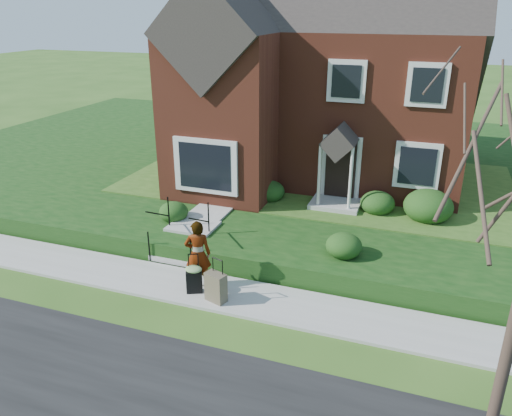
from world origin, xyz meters
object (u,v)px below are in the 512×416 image
at_px(suitcase_black, 194,278).
at_px(front_steps, 186,237).
at_px(suitcase_olive, 216,287).
at_px(woman, 198,254).

bearing_deg(suitcase_black, front_steps, 97.94).
height_order(front_steps, suitcase_black, front_steps).
relative_size(front_steps, suitcase_olive, 1.81).
height_order(front_steps, suitcase_olive, front_steps).
relative_size(front_steps, woman, 1.12).
height_order(woman, suitcase_black, woman).
distance_m(front_steps, suitcase_olive, 2.97).
xyz_separation_m(front_steps, suitcase_black, (1.27, -2.06, 0.01)).
distance_m(front_steps, suitcase_black, 2.43).
distance_m(woman, suitcase_black, 0.60).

